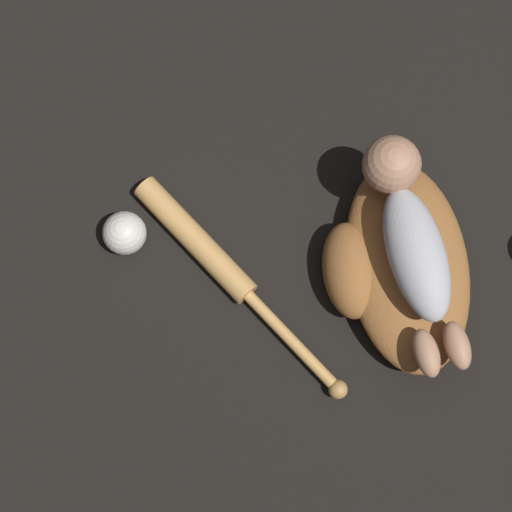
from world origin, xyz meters
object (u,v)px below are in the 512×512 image
Objects in this scene: baby_figure at (410,232)px; baseball at (125,233)px; baseball_bat at (215,261)px; baseball_glove at (398,266)px.

baseball is at bearing 76.87° from baby_figure.
baby_figure reaches higher than baseball_bat.
baseball_bat is 0.16m from baseball.
baseball_glove is 0.88× the size of baseball_bat.
baseball_bat is (0.07, 0.30, -0.02)m from baseball_glove.
baseball is (0.07, 0.14, 0.01)m from baseball_bat.
baseball reaches higher than baseball_bat.
baseball is at bearing 63.60° from baseball_bat.
baseball_bat is at bearing -116.40° from baseball.
baseball_bat is at bearing 83.57° from baby_figure.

